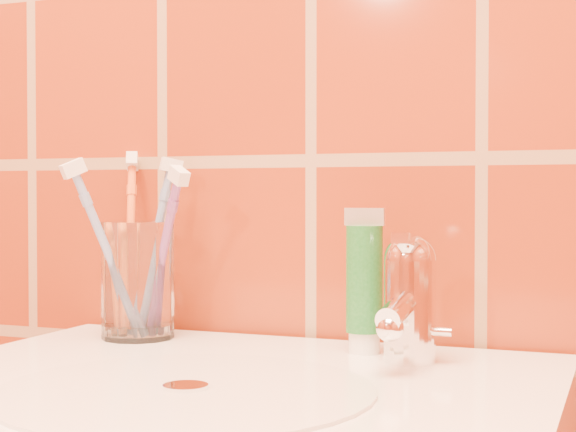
% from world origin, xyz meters
% --- Properties ---
extents(glass_tumbler, '(0.09, 0.09, 0.13)m').
position_xyz_m(glass_tumbler, '(-0.17, 1.12, 0.91)').
color(glass_tumbler, white).
rests_on(glass_tumbler, pedestal_sink).
extents(toothpaste_tube, '(0.04, 0.04, 0.14)m').
position_xyz_m(toothpaste_tube, '(0.08, 1.12, 0.92)').
color(toothpaste_tube, white).
rests_on(toothpaste_tube, pedestal_sink).
extents(faucet, '(0.05, 0.11, 0.12)m').
position_xyz_m(faucet, '(0.14, 1.09, 0.91)').
color(faucet, white).
rests_on(faucet, pedestal_sink).
extents(toothbrush_0, '(0.15, 0.16, 0.21)m').
position_xyz_m(toothbrush_0, '(-0.18, 1.09, 0.94)').
color(toothbrush_0, '#7693D3').
rests_on(toothbrush_0, glass_tumbler).
extents(toothbrush_1, '(0.15, 0.14, 0.20)m').
position_xyz_m(toothbrush_1, '(-0.13, 1.11, 0.94)').
color(toothbrush_1, '#7C4391').
rests_on(toothbrush_1, glass_tumbler).
extents(toothbrush_2, '(0.10, 0.10, 0.21)m').
position_xyz_m(toothbrush_2, '(-0.16, 1.14, 0.95)').
color(toothbrush_2, '#6C89C0').
rests_on(toothbrush_2, glass_tumbler).
extents(toothbrush_3, '(0.13, 0.17, 0.23)m').
position_xyz_m(toothbrush_3, '(-0.20, 1.15, 0.95)').
color(toothbrush_3, orange).
rests_on(toothbrush_3, glass_tumbler).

